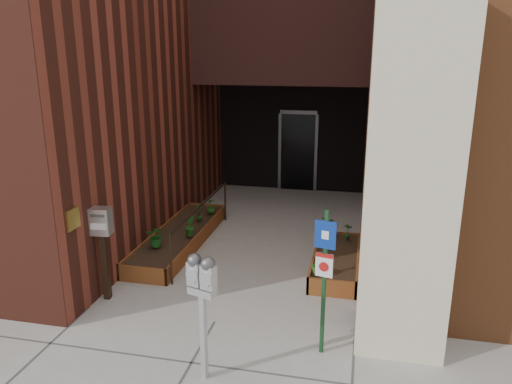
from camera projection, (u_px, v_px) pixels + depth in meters
The scene contains 14 objects.
ground at pixel (214, 322), 7.23m from camera, with size 80.00×80.00×0.00m, color #9E9991.
planter_left at pixel (180, 238), 10.05m from camera, with size 0.90×3.60×0.30m.
planter_right at pixel (336, 262), 8.92m from camera, with size 0.80×2.20×0.30m.
handrail at pixel (202, 212), 9.72m from camera, with size 0.04×3.34×0.90m.
parking_meter at pixel (202, 284), 5.68m from camera, with size 0.37×0.23×1.59m.
sign_post at pixel (324, 268), 6.18m from camera, with size 0.26×0.09×1.96m.
payment_dropbox at pixel (102, 234), 7.61m from camera, with size 0.32×0.26×1.51m.
shrub_left_a at pixel (156, 236), 9.13m from camera, with size 0.37×0.37×0.41m, color #1B5A19.
shrub_left_b at pixel (190, 226), 9.67m from camera, with size 0.22×0.22×0.41m, color #205719.
shrub_left_c at pixel (211, 206), 10.97m from camera, with size 0.18×0.18×0.33m, color #1F5016.
shrub_left_d at pixel (199, 212), 10.48m from camera, with size 0.20×0.20×0.39m, color #245518.
shrub_right_a at pixel (318, 264), 8.04m from camera, with size 0.19×0.19×0.34m, color #275618.
shrub_right_b at pixel (348, 231), 9.50m from camera, with size 0.16×0.16×0.31m, color #1C6320.
shrub_right_c at pixel (330, 227), 9.67m from camera, with size 0.32×0.32×0.36m, color #235B1A.
Camera 1 is at (1.97, -6.13, 3.84)m, focal length 35.00 mm.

